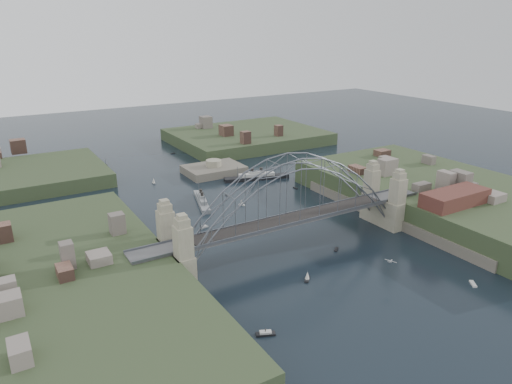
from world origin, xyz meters
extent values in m
plane|color=black|center=(0.00, 0.00, 0.00)|extent=(500.00, 500.00, 0.00)
cube|color=#515153|center=(0.00, 0.00, 8.00)|extent=(84.00, 6.00, 0.70)
cube|color=#545861|center=(0.00, -3.00, 8.55)|extent=(84.00, 0.25, 0.50)
cube|color=#545861|center=(0.00, 3.00, 8.55)|extent=(84.00, 0.25, 0.50)
cube|color=black|center=(0.00, 0.00, 8.55)|extent=(55.20, 5.20, 0.35)
cube|color=gray|center=(-31.50, -5.00, 8.85)|extent=(3.40, 3.40, 17.70)
cube|color=gray|center=(-31.50, 5.00, 8.85)|extent=(3.40, 3.40, 17.70)
cube|color=gray|center=(31.50, -5.00, 8.85)|extent=(3.40, 3.40, 17.70)
cube|color=gray|center=(31.50, 5.00, 8.85)|extent=(3.40, 3.40, 17.70)
cube|color=gray|center=(-31.50, 0.00, 4.00)|extent=(4.08, 13.80, 8.00)
cube|color=gray|center=(31.50, 0.00, 4.00)|extent=(4.08, 13.80, 8.00)
cube|color=#2F3E22|center=(-58.00, 0.00, 2.00)|extent=(50.00, 90.00, 12.00)
cube|color=#5B5649|center=(-35.50, 0.00, 1.00)|extent=(6.00, 70.00, 4.00)
cube|color=#2F3E22|center=(58.00, 0.00, 2.00)|extent=(50.00, 90.00, 12.00)
cube|color=#5B5649|center=(35.50, 0.00, 1.00)|extent=(6.00, 70.00, 4.00)
cube|color=#2F3E22|center=(-55.00, 95.00, 0.50)|extent=(60.00, 45.00, 9.00)
cube|color=#2F3E22|center=(50.00, 110.00, 0.75)|extent=(70.00, 55.00, 9.50)
cube|color=#5B5649|center=(12.00, 70.00, -0.50)|extent=(22.00, 16.00, 7.00)
cylinder|color=gray|center=(12.00, 70.00, 4.20)|extent=(6.00, 6.00, 2.40)
cube|color=#592D26|center=(44.00, -14.00, 10.00)|extent=(20.00, 8.00, 4.00)
cube|color=#515153|center=(39.00, -28.00, 0.70)|extent=(4.00, 22.00, 1.40)
cube|color=gray|center=(-6.11, 41.92, 0.44)|extent=(8.02, 19.67, 1.75)
cube|color=gray|center=(-6.11, 41.92, 1.75)|extent=(4.92, 10.96, 1.31)
cube|color=gray|center=(-6.11, 41.92, 2.74)|extent=(2.76, 5.14, 0.88)
cylinder|color=black|center=(-6.49, 40.60, 3.51)|extent=(0.95, 0.95, 1.75)
cylinder|color=black|center=(-5.72, 43.25, 3.51)|extent=(0.95, 0.95, 1.75)
cylinder|color=#545861|center=(-7.76, 36.24, 3.29)|extent=(0.18, 0.18, 4.38)
cylinder|color=#545861|center=(-4.46, 47.60, 3.29)|extent=(0.18, 0.18, 4.38)
cube|color=gray|center=(-24.39, 88.70, 0.42)|extent=(4.94, 16.80, 1.67)
cube|color=gray|center=(-24.39, 88.70, 1.67)|extent=(3.17, 9.31, 1.25)
cube|color=gray|center=(-24.39, 88.70, 2.60)|extent=(1.91, 4.31, 0.83)
cylinder|color=black|center=(-24.58, 87.55, 3.33)|extent=(0.82, 0.82, 1.67)
cylinder|color=black|center=(-24.20, 89.85, 3.33)|extent=(0.82, 0.82, 1.67)
cylinder|color=#545861|center=(-25.19, 83.77, 3.12)|extent=(0.17, 0.17, 4.16)
cylinder|color=#545861|center=(-23.58, 93.63, 3.12)|extent=(0.17, 0.17, 4.16)
cube|color=black|center=(22.29, 54.67, 0.45)|extent=(24.56, 9.78, 1.79)
cube|color=silver|center=(22.29, 54.67, 1.79)|extent=(13.69, 6.03, 1.34)
cube|color=silver|center=(22.29, 54.67, 2.79)|extent=(6.41, 3.41, 0.89)
cylinder|color=black|center=(20.63, 55.13, 3.57)|extent=(1.21, 1.21, 1.79)
cylinder|color=black|center=(23.95, 54.21, 3.57)|extent=(1.21, 1.21, 1.79)
cylinder|color=#545861|center=(15.19, 56.64, 3.35)|extent=(0.18, 0.18, 4.47)
cylinder|color=#545861|center=(29.39, 52.70, 3.35)|extent=(0.18, 0.18, 4.47)
cube|color=#9EA1A5|center=(8.90, -24.88, 5.11)|extent=(1.36, 0.72, 0.24)
cube|color=#9EA1A5|center=(8.90, -24.88, 5.15)|extent=(1.20, 2.63, 0.05)
cube|color=#9EA1A5|center=(8.27, -25.13, 5.24)|extent=(0.43, 0.84, 0.30)
cube|color=silver|center=(-13.90, 23.57, 0.15)|extent=(2.65, 1.32, 0.45)
cube|color=silver|center=(-13.90, 23.57, 0.55)|extent=(1.63, 1.00, 0.40)
cylinder|color=black|center=(-13.90, 23.57, 1.00)|extent=(0.16, 0.16, 0.70)
cube|color=silver|center=(4.03, 33.71, 0.15)|extent=(1.74, 2.00, 0.45)
cylinder|color=#545861|center=(4.03, 33.71, 1.20)|extent=(0.08, 0.08, 2.20)
cone|color=silver|center=(4.03, 33.71, 1.20)|extent=(1.55, 1.59, 1.92)
cube|color=silver|center=(-6.28, -14.89, 0.15)|extent=(2.65, 2.68, 0.45)
cylinder|color=#545861|center=(-6.28, -14.89, 1.20)|extent=(0.08, 0.08, 2.20)
cone|color=silver|center=(-6.28, -14.89, 1.20)|extent=(1.58, 1.59, 1.92)
cube|color=silver|center=(28.59, 38.56, 0.15)|extent=(0.74, 2.11, 0.45)
cube|color=silver|center=(-32.03, 52.47, 0.15)|extent=(3.46, 3.43, 0.45)
cube|color=silver|center=(-32.03, 52.47, 0.55)|extent=(2.29, 2.27, 0.40)
cylinder|color=black|center=(-32.03, 52.47, 1.00)|extent=(0.16, 0.16, 0.70)
cube|color=silver|center=(4.24, 44.24, 0.15)|extent=(0.98, 1.88, 0.45)
cube|color=silver|center=(23.93, -35.43, 0.15)|extent=(2.35, 2.74, 0.45)
cube|color=silver|center=(-12.52, 69.77, 0.15)|extent=(0.95, 2.32, 0.45)
cylinder|color=#545861|center=(-12.52, 69.77, 1.20)|extent=(0.08, 0.08, 2.20)
cone|color=silver|center=(-12.52, 69.77, 1.20)|extent=(1.11, 1.33, 1.92)
cube|color=silver|center=(35.55, 15.93, 0.15)|extent=(2.16, 1.62, 0.45)
cube|color=silver|center=(-24.97, -27.05, 0.15)|extent=(3.83, 2.58, 0.45)
cube|color=silver|center=(-24.97, -27.05, 0.55)|extent=(2.42, 1.82, 0.40)
cylinder|color=black|center=(-24.97, -27.05, 1.00)|extent=(0.16, 0.16, 0.70)
cube|color=silver|center=(9.50, 106.93, 0.15)|extent=(1.97, 0.88, 0.45)
cube|color=silver|center=(-37.45, 26.97, 0.15)|extent=(2.77, 2.84, 0.45)
cube|color=silver|center=(-37.45, 26.97, 0.55)|extent=(1.84, 1.87, 0.40)
cylinder|color=black|center=(-37.45, 26.97, 1.00)|extent=(0.16, 0.16, 0.70)
cube|color=silver|center=(9.16, -6.60, 0.15)|extent=(2.22, 2.00, 0.45)
camera|label=1|loc=(-64.02, -88.72, 53.46)|focal=32.87mm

